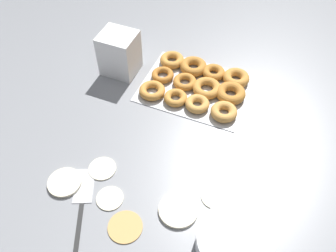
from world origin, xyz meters
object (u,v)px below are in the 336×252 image
Objects in this scene: pancake_4 at (125,227)px; donut_tray at (199,85)px; pancake_0 at (102,168)px; container_stack at (119,53)px; spatula at (83,194)px; pancake_1 at (215,196)px; pancake_5 at (65,182)px; batter_bowl at (234,243)px; pancake_2 at (110,198)px; pancake_3 at (178,210)px.

donut_tray reaches higher than pancake_4.
donut_tray is at bearing -90.44° from pancake_4.
donut_tray is at bearing -109.02° from pancake_0.
pancake_0 is 0.49m from container_stack.
pancake_1 is at bearing -93.22° from spatula.
pancake_1 is 0.21× the size of donut_tray.
pancake_5 is 0.55m from batter_bowl.
pancake_0 reaches higher than pancake_4.
pancake_2 is 0.49× the size of container_stack.
batter_bowl is (-0.55, -0.00, 0.03)m from pancake_5.
donut_tray is (0.12, -0.52, 0.01)m from pancake_3.
pancake_5 is at bearing 2.49° from pancake_2.
pancake_1 is 0.29m from pancake_4.
spatula is (-0.07, 0.01, -0.00)m from pancake_5.
pancake_1 and pancake_2 have the same top height.
pancake_5 is 0.07m from spatula.
spatula is (0.08, 0.02, -0.00)m from pancake_2.
pancake_5 reaches higher than pancake_0.
pancake_0 and pancake_2 have the same top height.
pancake_0 is 0.22m from pancake_4.
pancake_4 is at bearing 89.56° from donut_tray.
pancake_1 is at bearing -55.76° from batter_bowl.
donut_tray is at bearing -62.29° from batter_bowl.
donut_tray is 1.99× the size of batter_bowl.
pancake_2 is at bearing -102.16° from spatula.
donut_tray is (-0.09, -0.56, 0.01)m from pancake_2.
batter_bowl is at bearing 117.71° from donut_tray.
pancake_5 is at bearing 7.84° from pancake_3.
pancake_1 reaches higher than spatula.
pancake_2 is 0.32× the size of spatula.
pancake_3 is at bearing -102.64° from spatula.
pancake_1 is 0.41m from spatula.
donut_tray is 1.56× the size of spatula.
pancake_1 is 0.32m from pancake_2.
spatula is (0.38, 0.15, -0.00)m from pancake_1.
container_stack is at bearing -41.12° from batter_bowl.
pancake_1 is at bearing -173.18° from pancake_0.
container_stack reaches higher than donut_tray.
batter_bowl is (-0.30, 0.57, 0.02)m from donut_tray.
pancake_3 is 1.12× the size of pancake_5.
pancake_2 is 0.41× the size of batter_bowl.
donut_tray is at bearing -41.31° from spatula.
pancake_1 is 0.12m from pancake_3.
donut_tray is at bearing -77.16° from pancake_3.
spatula is at bearing 12.46° from pancake_2.
pancake_0 is at bearing 6.82° from pancake_1.
container_stack is at bearing -61.84° from pancake_4.
pancake_0 is at bearing -49.15° from pancake_2.
pancake_1 is 0.48m from pancake_5.
pancake_3 reaches higher than pancake_4.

